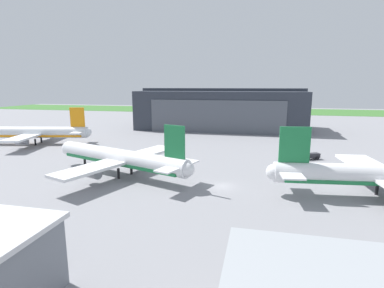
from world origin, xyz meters
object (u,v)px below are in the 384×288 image
Objects in this scene: maintenance_hangar at (221,109)px; airliner_far_right at (33,133)px; fuel_bowser at (310,155)px; airliner_near_left at (120,158)px.

maintenance_hangar is 1.89× the size of airliner_far_right.
maintenance_hangar reaches higher than fuel_bowser.
airliner_far_right reaches higher than fuel_bowser.
fuel_bowser is (30.72, -53.45, -7.47)m from maintenance_hangar.
maintenance_hangar reaches higher than airliner_near_left.
maintenance_hangar is 76.08m from airliner_far_right.
maintenance_hangar is 78.78m from airliner_near_left.
fuel_bowser is at bearing -1.33° from airliner_far_right.
airliner_far_right is at bearing -137.35° from maintenance_hangar.
fuel_bowser is (42.52, 24.30, -2.82)m from airliner_near_left.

